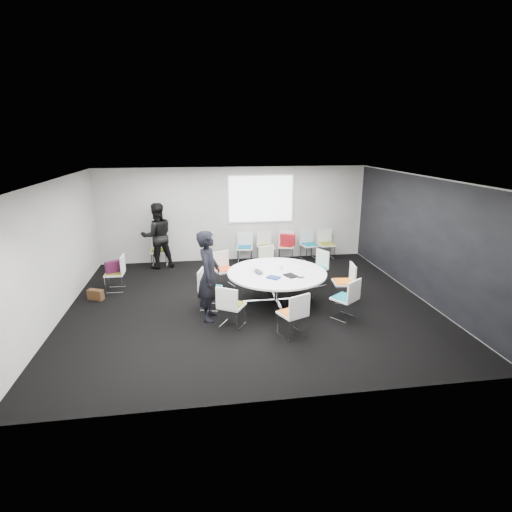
{
  "coord_description": "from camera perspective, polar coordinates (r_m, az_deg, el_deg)",
  "views": [
    {
      "loc": [
        -1.09,
        -8.31,
        3.63
      ],
      "look_at": [
        0.2,
        0.4,
        1.0
      ],
      "focal_mm": 28.0,
      "sensor_mm": 36.0,
      "label": 1
    }
  ],
  "objects": [
    {
      "name": "chair_back_b",
      "position": [
        12.09,
        1.44,
        0.52
      ],
      "size": [
        0.53,
        0.52,
        0.88
      ],
      "rotation": [
        0.0,
        0.0,
        3.3
      ],
      "color": "silver",
      "rests_on": "ground"
    },
    {
      "name": "chair_ring_e",
      "position": [
        8.86,
        -6.58,
        -5.73
      ],
      "size": [
        0.56,
        0.56,
        0.88
      ],
      "rotation": [
        0.0,
        0.0,
        4.44
      ],
      "color": "silver",
      "rests_on": "ground"
    },
    {
      "name": "papers_right",
      "position": [
        9.3,
        6.16,
        -1.62
      ],
      "size": [
        0.37,
        0.35,
        0.0
      ],
      "primitive_type": "cube",
      "rotation": [
        0.0,
        0.0,
        0.65
      ],
      "color": "white",
      "rests_on": "conference_table"
    },
    {
      "name": "person_main",
      "position": [
        8.13,
        -6.75,
        -2.83
      ],
      "size": [
        0.59,
        0.77,
        1.87
      ],
      "primitive_type": "imported",
      "rotation": [
        0.0,
        0.0,
        1.34
      ],
      "color": "black",
      "rests_on": "ground"
    },
    {
      "name": "chair_person_back",
      "position": [
        12.01,
        -13.64,
        -0.06
      ],
      "size": [
        0.46,
        0.45,
        0.88
      ],
      "rotation": [
        0.0,
        0.0,
        3.13
      ],
      "color": "silver",
      "rests_on": "ground"
    },
    {
      "name": "chair_ring_c",
      "position": [
        10.53,
        2.02,
        -1.94
      ],
      "size": [
        0.59,
        0.59,
        0.88
      ],
      "rotation": [
        0.0,
        0.0,
        3.53
      ],
      "color": "silver",
      "rests_on": "ground"
    },
    {
      "name": "papers_front",
      "position": [
        9.0,
        8.18,
        -2.33
      ],
      "size": [
        0.33,
        0.25,
        0.0
      ],
      "primitive_type": "cube",
      "rotation": [
        0.0,
        0.0,
        -0.14
      ],
      "color": "white",
      "rests_on": "conference_table"
    },
    {
      "name": "chair_back_c",
      "position": [
        12.23,
        4.28,
        0.67
      ],
      "size": [
        0.55,
        0.55,
        0.88
      ],
      "rotation": [
        0.0,
        0.0,
        2.9
      ],
      "color": "silver",
      "rests_on": "ground"
    },
    {
      "name": "chair_ring_h",
      "position": [
        8.52,
        12.53,
        -6.97
      ],
      "size": [
        0.64,
        0.63,
        0.88
      ],
      "rotation": [
        0.0,
        0.0,
        6.92
      ],
      "color": "silver",
      "rests_on": "ground"
    },
    {
      "name": "chair_back_a",
      "position": [
        12.0,
        -1.62,
        0.4
      ],
      "size": [
        0.54,
        0.53,
        0.88
      ],
      "rotation": [
        0.0,
        0.0,
        2.95
      ],
      "color": "silver",
      "rests_on": "ground"
    },
    {
      "name": "cup",
      "position": [
        9.16,
        3.61,
        -1.57
      ],
      "size": [
        0.08,
        0.08,
        0.09
      ],
      "primitive_type": "cylinder",
      "color": "white",
      "rests_on": "conference_table"
    },
    {
      "name": "chair_back_e",
      "position": [
        12.57,
        9.98,
        0.91
      ],
      "size": [
        0.48,
        0.47,
        0.88
      ],
      "rotation": [
        0.0,
        0.0,
        3.18
      ],
      "color": "silver",
      "rests_on": "ground"
    },
    {
      "name": "chair_ring_b",
      "position": [
        10.29,
        8.59,
        -2.59
      ],
      "size": [
        0.6,
        0.61,
        0.88
      ],
      "rotation": [
        0.0,
        0.0,
        2.0
      ],
      "color": "silver",
      "rests_on": "ground"
    },
    {
      "name": "phone",
      "position": [
        8.64,
        6.46,
        -3.05
      ],
      "size": [
        0.15,
        0.09,
        0.01
      ],
      "primitive_type": "cube",
      "rotation": [
        0.0,
        0.0,
        0.12
      ],
      "color": "black",
      "rests_on": "conference_table"
    },
    {
      "name": "laptop_lid",
      "position": [
        8.92,
        -0.29,
        -1.45
      ],
      "size": [
        0.05,
        0.3,
        0.22
      ],
      "primitive_type": "cube",
      "rotation": [
        0.0,
        0.0,
        1.46
      ],
      "color": "silver",
      "rests_on": "conference_table"
    },
    {
      "name": "chair_back_d",
      "position": [
        12.41,
        7.58,
        0.81
      ],
      "size": [
        0.55,
        0.54,
        0.88
      ],
      "rotation": [
        0.0,
        0.0,
        3.37
      ],
      "color": "silver",
      "rests_on": "ground"
    },
    {
      "name": "tablet_folio",
      "position": [
        8.57,
        2.5,
        -3.08
      ],
      "size": [
        0.33,
        0.32,
        0.03
      ],
      "primitive_type": "cube",
      "rotation": [
        0.0,
        0.0,
        -0.74
      ],
      "color": "navy",
      "rests_on": "conference_table"
    },
    {
      "name": "chair_ring_g",
      "position": [
        7.68,
        5.24,
        -9.35
      ],
      "size": [
        0.6,
        0.59,
        0.88
      ],
      "rotation": [
        0.0,
        0.0,
        6.69
      ],
      "color": "silver",
      "rests_on": "ground"
    },
    {
      "name": "projection_screen",
      "position": [
        12.05,
        0.7,
        8.14
      ],
      "size": [
        1.9,
        0.03,
        1.35
      ],
      "primitive_type": "cube",
      "color": "white",
      "rests_on": "room_shell"
    },
    {
      "name": "brown_bag",
      "position": [
        10.02,
        -21.93,
        -5.14
      ],
      "size": [
        0.39,
        0.29,
        0.24
      ],
      "primitive_type": "cube",
      "rotation": [
        0.0,
        0.0,
        -0.41
      ],
      "color": "#3E2614",
      "rests_on": "ground"
    },
    {
      "name": "maroon_bag",
      "position": [
        10.26,
        -19.63,
        -1.43
      ],
      "size": [
        0.42,
        0.32,
        0.28
      ],
      "primitive_type": "cube",
      "rotation": [
        0.0,
        0.0,
        0.52
      ],
      "color": "#41112C",
      "rests_on": "chair_spare_left"
    },
    {
      "name": "red_jacket",
      "position": [
        11.91,
        4.54,
        2.34
      ],
      "size": [
        0.47,
        0.33,
        0.36
      ],
      "primitive_type": "cube",
      "rotation": [
        0.17,
        0.0,
        -0.44
      ],
      "color": "#AD151D",
      "rests_on": "chair_back_c"
    },
    {
      "name": "chair_spare_left",
      "position": [
        10.36,
        -19.36,
        -3.24
      ],
      "size": [
        0.45,
        0.47,
        0.88
      ],
      "rotation": [
        0.0,
        0.0,
        1.56
      ],
      "color": "silver",
      "rests_on": "ground"
    },
    {
      "name": "chair_ring_f",
      "position": [
        7.99,
        -3.52,
        -8.21
      ],
      "size": [
        0.62,
        0.62,
        0.88
      ],
      "rotation": [
        0.0,
        0.0,
        5.74
      ],
      "color": "silver",
      "rests_on": "ground"
    },
    {
      "name": "laptop",
      "position": [
        8.93,
        0.58,
        -2.23
      ],
      "size": [
        0.28,
        0.38,
        0.03
      ],
      "primitive_type": "imported",
      "rotation": [
        0.0,
        0.0,
        1.75
      ],
      "color": "#333338",
      "rests_on": "conference_table"
    },
    {
      "name": "chair_ring_d",
      "position": [
        10.06,
        -4.57,
        -2.89
      ],
      "size": [
        0.6,
        0.59,
        0.88
      ],
      "rotation": [
        0.0,
        0.0,
        3.55
      ],
      "color": "silver",
      "rests_on": "ground"
    },
    {
      "name": "room_shell",
      "position": [
        8.68,
        -0.3,
        1.75
      ],
      "size": [
        8.08,
        7.08,
        2.88
      ],
      "color": "black",
      "rests_on": "ground"
    },
    {
      "name": "conference_table",
      "position": [
        9.02,
        2.98,
        -3.42
      ],
      "size": [
        2.22,
        2.22,
        0.73
      ],
      "color": "silver",
      "rests_on": "ground"
    },
    {
      "name": "chair_ring_a",
      "position": [
        9.4,
        12.35,
        -4.67
      ],
      "size": [
        0.5,
        0.51,
        0.88
      ],
      "rotation": [
        0.0,
        0.0,
        1.46
      ],
      "color": "silver",
      "rests_on": "ground"
    },
    {
      "name": "notebook_black",
      "position": [
        8.71,
        4.98,
        -2.81
      ],
      "size": [
        0.32,
        0.36,
        0.02
      ],
      "primitive_type": "cube",
      "rotation": [
        0.0,
        0.0,
        0.4
      ],
      "color": "black",
      "rests_on": "conference_table"
    },
    {
      "name": "person_back",
      "position": [
        11.68,
        -13.92,
        2.82
      ],
      "size": [
        1.08,
        0.94,
        1.88
      ],
      "primitive_type": "imported",
      "rotation": [
        0.0,
        0.0,
        3.43
      ],
      "color": "black",
      "rests_on": "ground"
    }
  ]
}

